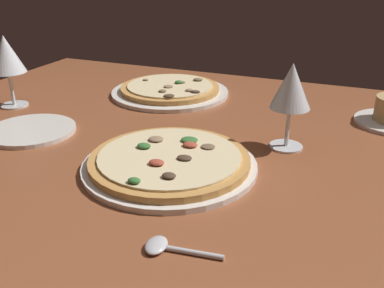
{
  "coord_description": "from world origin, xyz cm",
  "views": [
    {
      "loc": [
        25.2,
        -71.68,
        38.63
      ],
      "look_at": [
        -2.2,
        -4.89,
        7.0
      ],
      "focal_mm": 41.1,
      "sensor_mm": 36.0,
      "label": 1
    }
  ],
  "objects_px": {
    "pizza_main": "(170,162)",
    "side_plate": "(31,130)",
    "pizza_side": "(170,90)",
    "wine_glass_far": "(6,56)",
    "wine_glass_near": "(291,89)",
    "spoon": "(165,247)"
  },
  "relations": [
    {
      "from": "pizza_main",
      "to": "side_plate",
      "type": "distance_m",
      "value": 0.34
    },
    {
      "from": "pizza_side",
      "to": "wine_glass_far",
      "type": "relative_size",
      "value": 1.8
    },
    {
      "from": "wine_glass_far",
      "to": "wine_glass_near",
      "type": "relative_size",
      "value": 1.04
    },
    {
      "from": "spoon",
      "to": "pizza_side",
      "type": "bearing_deg",
      "value": 114.39
    },
    {
      "from": "pizza_side",
      "to": "side_plate",
      "type": "bearing_deg",
      "value": -113.76
    },
    {
      "from": "wine_glass_far",
      "to": "spoon",
      "type": "distance_m",
      "value": 0.71
    },
    {
      "from": "pizza_side",
      "to": "wine_glass_far",
      "type": "height_order",
      "value": "wine_glass_far"
    },
    {
      "from": "wine_glass_near",
      "to": "spoon",
      "type": "bearing_deg",
      "value": -101.64
    },
    {
      "from": "pizza_side",
      "to": "wine_glass_near",
      "type": "relative_size",
      "value": 1.86
    },
    {
      "from": "spoon",
      "to": "wine_glass_far",
      "type": "bearing_deg",
      "value": 147.56
    },
    {
      "from": "wine_glass_near",
      "to": "spoon",
      "type": "xyz_separation_m",
      "value": [
        -0.08,
        -0.38,
        -0.11
      ]
    },
    {
      "from": "pizza_main",
      "to": "pizza_side",
      "type": "bearing_deg",
      "value": 114.81
    },
    {
      "from": "pizza_side",
      "to": "wine_glass_far",
      "type": "distance_m",
      "value": 0.41
    },
    {
      "from": "pizza_side",
      "to": "side_plate",
      "type": "relative_size",
      "value": 1.68
    },
    {
      "from": "pizza_main",
      "to": "wine_glass_far",
      "type": "relative_size",
      "value": 1.78
    },
    {
      "from": "pizza_side",
      "to": "spoon",
      "type": "xyz_separation_m",
      "value": [
        0.27,
        -0.6,
        -0.01
      ]
    },
    {
      "from": "wine_glass_far",
      "to": "spoon",
      "type": "bearing_deg",
      "value": -32.44
    },
    {
      "from": "pizza_main",
      "to": "side_plate",
      "type": "xyz_separation_m",
      "value": [
        -0.34,
        0.04,
        -0.01
      ]
    },
    {
      "from": "wine_glass_near",
      "to": "spoon",
      "type": "height_order",
      "value": "wine_glass_near"
    },
    {
      "from": "wine_glass_far",
      "to": "side_plate",
      "type": "xyz_separation_m",
      "value": [
        0.16,
        -0.12,
        -0.12
      ]
    },
    {
      "from": "side_plate",
      "to": "spoon",
      "type": "xyz_separation_m",
      "value": [
        0.43,
        -0.25,
        0.0
      ]
    },
    {
      "from": "pizza_main",
      "to": "side_plate",
      "type": "bearing_deg",
      "value": 173.15
    }
  ]
}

